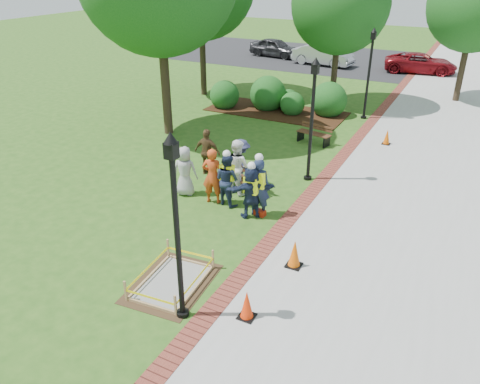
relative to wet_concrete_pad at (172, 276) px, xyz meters
The scene contains 33 objects.
ground 2.24m from the wet_concrete_pad, 100.44° to the left, with size 100.00×100.00×0.00m, color #285116.
sidewalk 13.03m from the wet_concrete_pad, 69.35° to the left, with size 6.00×60.00×0.02m, color #9E9E99.
brick_edging 12.27m from the wet_concrete_pad, 83.70° to the left, with size 0.50×60.00×0.03m, color maroon.
mulch_bed 14.60m from the wet_concrete_pad, 103.49° to the left, with size 7.00×3.00×0.05m, color #381E0F.
parking_lot 29.20m from the wet_concrete_pad, 90.79° to the left, with size 36.00×12.00×0.01m, color black.
wet_concrete_pad is the anchor object (origin of this frame).
bench_near 5.27m from the wet_concrete_pad, 99.13° to the left, with size 1.74×0.90×0.90m.
bench_far 10.72m from the wet_concrete_pad, 90.97° to the left, with size 1.54×0.78×0.79m.
cone_front 2.16m from the wet_concrete_pad, ahead, with size 0.36×0.36×0.72m.
cone_back 3.11m from the wet_concrete_pad, 40.70° to the left, with size 0.39×0.39×0.77m.
cone_far 12.29m from the wet_concrete_pad, 77.80° to the left, with size 0.34×0.34×0.66m.
toolbox 4.05m from the wet_concrete_pad, 83.76° to the left, with size 0.37×0.20×0.19m, color #AC220D.
lamp_near 2.53m from the wet_concrete_pad, 43.63° to the right, with size 0.28×0.28×4.26m.
lamp_mid 7.58m from the wet_concrete_pad, 83.29° to the left, with size 0.28×0.28×4.26m.
lamp_far 15.38m from the wet_concrete_pad, 86.81° to the left, with size 0.28×0.28×4.26m.
tree_back 17.64m from the wet_concrete_pad, 94.46° to the left, with size 4.89×4.89×7.49m.
tree_right 21.72m from the wet_concrete_pad, 77.54° to the left, with size 4.75×4.75×7.34m.
shrub_a 14.99m from the wet_concrete_pad, 114.18° to the left, with size 1.53×1.53×1.53m, color #144718.
shrub_b 15.02m from the wet_concrete_pad, 105.52° to the left, with size 1.86×1.86×1.86m, color #144718.
shrub_c 14.41m from the wet_concrete_pad, 100.13° to the left, with size 1.22×1.22×1.22m, color #144718.
shrub_d 14.92m from the wet_concrete_pad, 93.42° to the left, with size 1.79×1.79×1.79m, color #144718.
shrub_e 15.64m from the wet_concrete_pad, 101.86° to the left, with size 1.02×1.02×1.02m, color #144718.
casual_person_a 4.86m from the wet_concrete_pad, 119.20° to the left, with size 0.60×0.47×1.67m.
casual_person_b 4.39m from the wet_concrete_pad, 107.04° to the left, with size 0.67×0.53×1.83m.
casual_person_c 5.26m from the wet_concrete_pad, 100.05° to the left, with size 0.69×0.56×1.85m.
casual_person_d 6.50m from the wet_concrete_pad, 113.12° to the left, with size 0.56×0.37×1.70m.
casual_person_e 5.75m from the wet_concrete_pad, 100.23° to the left, with size 0.64×0.58×1.68m.
hivis_worker_a 3.91m from the wet_concrete_pad, 86.47° to the left, with size 0.62×0.59×1.80m.
hivis_worker_b 4.15m from the wet_concrete_pad, 84.70° to the left, with size 0.68×0.54×2.01m.
hivis_worker_c 4.37m from the wet_concrete_pad, 100.67° to the left, with size 0.61×0.47×1.84m.
parked_car_a 29.49m from the wet_concrete_pad, 108.69° to the left, with size 4.76×2.07×1.55m, color #2A2A2C.
parked_car_b 27.00m from the wet_concrete_pad, 100.76° to the left, with size 4.94×2.15×1.61m, color #A1A1A6.
parked_car_c 27.19m from the wet_concrete_pad, 86.43° to the left, with size 4.40×1.91×1.43m, color maroon.
Camera 1 is at (6.06, -9.54, 7.06)m, focal length 35.00 mm.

